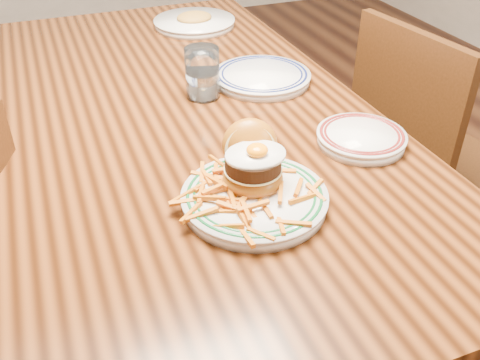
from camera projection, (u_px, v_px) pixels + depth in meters
name	position (u px, v px, depth m)	size (l,w,h in m)	color
floor	(196.00, 322.00, 1.68)	(6.00, 6.00, 0.00)	black
table	(183.00, 141.00, 1.31)	(0.85, 1.60, 0.75)	black
chair_right	(421.00, 154.00, 1.63)	(0.45, 0.45, 0.87)	#3D1F0C
main_plate	(254.00, 184.00, 0.94)	(0.26, 0.28, 0.13)	silver
side_plate	(361.00, 137.00, 1.11)	(0.19, 0.19, 0.03)	silver
rear_plate	(262.00, 76.00, 1.37)	(0.25, 0.25, 0.03)	silver
water_glass	(203.00, 76.00, 1.28)	(0.08, 0.08, 0.12)	white
far_plate	(194.00, 22.00, 1.72)	(0.26, 0.26, 0.05)	silver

